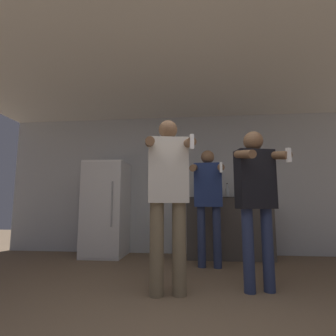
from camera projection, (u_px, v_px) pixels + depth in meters
wall_back at (191, 183)px, 4.90m from camera, size 7.00×0.06×2.55m
ceiling_slab at (188, 77)px, 3.51m from camera, size 7.00×3.64×0.05m
refrigerator at (106, 209)px, 4.60m from camera, size 0.69×0.75×1.62m
counter at (228, 227)px, 4.42m from camera, size 1.42×0.60×1.00m
bottle_amber_bourbon at (216, 190)px, 4.50m from camera, size 0.09×0.09×0.32m
bottle_tall_gin at (262, 191)px, 4.42m from camera, size 0.09×0.09×0.27m
bottle_red_label at (227, 192)px, 4.48m from camera, size 0.07×0.07×0.25m
person_woman_foreground at (168, 192)px, 2.68m from camera, size 0.53×0.51×1.77m
person_man_side at (256, 191)px, 2.77m from camera, size 0.53×0.54×1.68m
person_spectator_back at (208, 194)px, 3.80m from camera, size 0.51×0.49×1.68m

